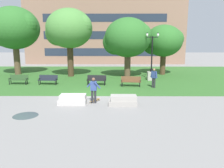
% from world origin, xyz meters
% --- Properties ---
extents(ground_plane, '(140.00, 140.00, 0.00)m').
position_xyz_m(ground_plane, '(0.00, 0.00, 0.00)').
color(ground_plane, gray).
extents(grass_lawn, '(40.00, 20.00, 0.02)m').
position_xyz_m(grass_lawn, '(0.00, 10.00, 0.01)').
color(grass_lawn, '#336628').
rests_on(grass_lawn, ground).
extents(concrete_block_center, '(1.80, 0.90, 0.64)m').
position_xyz_m(concrete_block_center, '(-0.73, -2.14, 0.31)').
color(concrete_block_center, '#BCB7B2').
rests_on(concrete_block_center, ground).
extents(concrete_block_left, '(1.80, 0.90, 0.64)m').
position_xyz_m(concrete_block_left, '(2.54, -2.36, 0.31)').
color(concrete_block_left, '#9E9991').
rests_on(concrete_block_left, ground).
extents(person_skateboarder, '(0.96, 0.51, 1.71)m').
position_xyz_m(person_skateboarder, '(0.62, -1.87, 0.97)').
color(person_skateboarder, '#28282D').
rests_on(person_skateboarder, ground).
extents(skateboard, '(0.70, 0.98, 0.14)m').
position_xyz_m(skateboard, '(0.65, -1.54, 0.09)').
color(skateboard, olive).
rests_on(skateboard, ground).
extents(puddle, '(1.37, 1.37, 0.01)m').
position_xyz_m(puddle, '(-2.92, -4.45, 0.00)').
color(puddle, '#47515B').
rests_on(puddle, ground).
extents(park_bench_near_left, '(1.85, 0.72, 0.90)m').
position_xyz_m(park_bench_near_left, '(3.52, 3.61, 0.54)').
color(park_bench_near_left, brown).
rests_on(park_bench_near_left, grass_lawn).
extents(park_bench_near_right, '(1.85, 0.73, 0.90)m').
position_xyz_m(park_bench_near_right, '(0.34, 4.35, 0.54)').
color(park_bench_near_right, black).
rests_on(park_bench_near_right, grass_lawn).
extents(park_bench_far_left, '(1.84, 0.68, 0.90)m').
position_xyz_m(park_bench_far_left, '(-4.28, 4.46, 0.54)').
color(park_bench_far_left, '#1E232D').
rests_on(park_bench_far_left, grass_lawn).
extents(park_bench_far_right, '(1.83, 0.63, 0.90)m').
position_xyz_m(park_bench_far_right, '(-7.13, 4.58, 0.54)').
color(park_bench_far_right, '#284723').
rests_on(park_bench_far_right, grass_lawn).
extents(lamp_post_center, '(1.32, 0.80, 4.96)m').
position_xyz_m(lamp_post_center, '(5.94, 7.00, 1.03)').
color(lamp_post_center, '#ADA89E').
rests_on(lamp_post_center, grass_lawn).
extents(tree_far_left, '(5.52, 5.26, 7.73)m').
position_xyz_m(tree_far_left, '(-3.16, 9.64, 5.43)').
color(tree_far_left, '#42301E').
rests_on(tree_far_left, grass_lawn).
extents(tree_near_right, '(6.28, 5.98, 8.17)m').
position_xyz_m(tree_near_right, '(-10.13, 11.22, 5.57)').
color(tree_near_right, brown).
rests_on(tree_near_right, grass_lawn).
extents(tree_far_right, '(5.45, 5.19, 6.67)m').
position_xyz_m(tree_far_right, '(3.48, 9.17, 4.42)').
color(tree_far_right, brown).
rests_on(tree_far_right, grass_lawn).
extents(tree_near_left, '(4.73, 4.51, 6.04)m').
position_xyz_m(tree_near_left, '(7.99, 11.14, 4.07)').
color(tree_near_left, '#4C3823').
rests_on(tree_near_left, grass_lawn).
extents(person_bystander_near_lawn, '(0.55, 0.66, 1.71)m').
position_xyz_m(person_bystander_near_lawn, '(5.48, 3.05, 0.98)').
color(person_bystander_near_lawn, '#28282D').
rests_on(person_bystander_near_lawn, grass_lawn).
extents(building_facade_distant, '(29.20, 1.03, 11.40)m').
position_xyz_m(building_facade_distant, '(0.40, 24.50, 5.70)').
color(building_facade_distant, '#8E6B56').
rests_on(building_facade_distant, ground).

